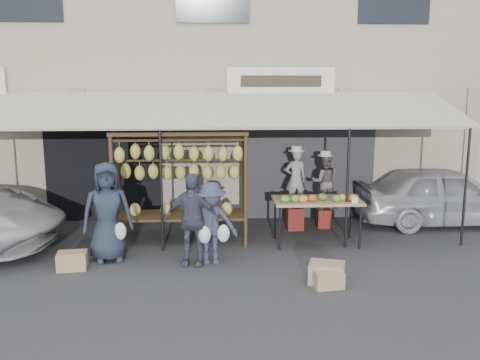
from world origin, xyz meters
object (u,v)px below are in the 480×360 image
(produce_table, at_px, (317,201))
(crate_far, at_px, (72,261))
(banana_rack, at_px, (180,165))
(vendor_left, at_px, (296,179))
(vendor_right, at_px, (325,182))
(customer_left, at_px, (107,212))
(customer_right, at_px, (211,223))
(crate_near_a, at_px, (328,279))
(customer_mid, at_px, (192,219))
(crate_near_b, at_px, (327,273))
(sedan, at_px, (445,195))

(produce_table, distance_m, crate_far, 4.64)
(banana_rack, relative_size, vendor_left, 2.06)
(vendor_right, bearing_deg, customer_left, 29.58)
(customer_left, bearing_deg, vendor_right, 9.89)
(customer_right, distance_m, crate_far, 2.45)
(crate_far, bearing_deg, crate_near_a, -13.85)
(customer_right, xyz_separation_m, crate_near_a, (1.82, -1.22, -0.59))
(crate_far, bearing_deg, vendor_right, 25.84)
(customer_right, bearing_deg, customer_mid, -176.68)
(vendor_left, xyz_separation_m, customer_right, (-1.82, -2.04, -0.39))
(banana_rack, height_order, vendor_right, banana_rack)
(customer_mid, height_order, customer_right, customer_mid)
(customer_right, relative_size, crate_near_b, 2.64)
(vendor_left, xyz_separation_m, customer_mid, (-2.15, -2.09, -0.30))
(produce_table, relative_size, customer_mid, 1.05)
(vendor_right, distance_m, customer_mid, 3.57)
(customer_right, relative_size, crate_near_a, 3.20)
(customer_left, xyz_separation_m, crate_far, (-0.55, -0.42, -0.74))
(produce_table, height_order, crate_far, produce_table)
(banana_rack, height_order, produce_table, banana_rack)
(produce_table, relative_size, vendor_right, 1.40)
(customer_left, bearing_deg, customer_right, -21.62)
(banana_rack, bearing_deg, sedan, 10.45)
(banana_rack, relative_size, customer_right, 1.80)
(produce_table, bearing_deg, banana_rack, 174.57)
(customer_left, bearing_deg, produce_table, -4.07)
(banana_rack, distance_m, customer_left, 1.71)
(produce_table, bearing_deg, sedan, 22.84)
(vendor_right, relative_size, crate_near_a, 2.69)
(customer_left, distance_m, crate_near_a, 3.99)
(vendor_left, relative_size, crate_near_a, 2.79)
(vendor_left, height_order, crate_near_a, vendor_left)
(crate_near_a, relative_size, crate_far, 0.93)
(crate_near_a, relative_size, crate_near_b, 0.83)
(customer_mid, bearing_deg, customer_right, 18.86)
(crate_near_b, bearing_deg, crate_near_a, -97.73)
(produce_table, height_order, customer_right, customer_right)
(customer_mid, bearing_deg, produce_table, 31.75)
(customer_left, relative_size, crate_far, 3.65)
(vendor_left, xyz_separation_m, crate_far, (-4.19, -2.22, -0.97))
(customer_left, relative_size, customer_right, 1.23)
(banana_rack, relative_size, produce_table, 1.53)
(customer_left, height_order, customer_right, customer_left)
(banana_rack, xyz_separation_m, customer_mid, (0.25, -1.25, -0.76))
(customer_left, distance_m, crate_far, 1.02)
(banana_rack, distance_m, crate_near_a, 3.69)
(customer_right, relative_size, sedan, 0.37)
(banana_rack, relative_size, customer_left, 1.46)
(customer_mid, relative_size, crate_near_a, 3.59)
(produce_table, distance_m, customer_mid, 2.60)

